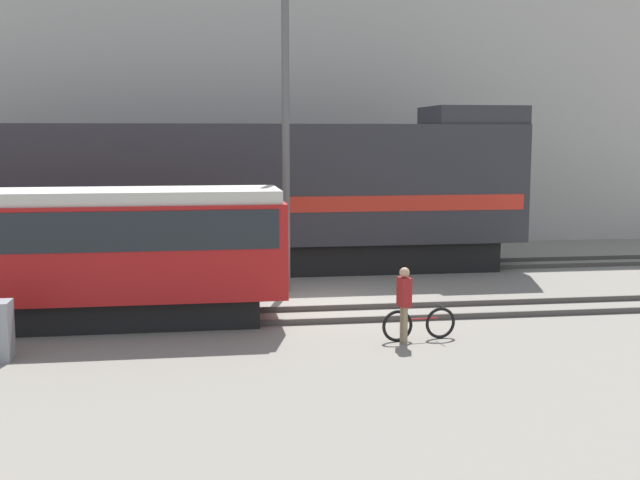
% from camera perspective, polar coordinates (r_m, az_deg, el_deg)
% --- Properties ---
extents(ground_plane, '(120.00, 120.00, 0.00)m').
position_cam_1_polar(ground_plane, '(21.32, 0.50, -4.67)').
color(ground_plane, gray).
extents(track_near, '(60.00, 1.51, 0.14)m').
position_cam_1_polar(track_near, '(20.01, 1.11, -5.27)').
color(track_near, '#47423D').
rests_on(track_near, ground).
extents(track_far, '(60.00, 1.51, 0.14)m').
position_cam_1_polar(track_far, '(26.69, -1.37, -2.04)').
color(track_far, '#47423D').
rests_on(track_far, ground).
extents(building_backdrop, '(38.01, 6.00, 12.19)m').
position_cam_1_polar(building_backdrop, '(35.34, -3.27, 10.08)').
color(building_backdrop, '#B7B2A8').
rests_on(building_backdrop, ground).
extents(freight_locomotive, '(21.32, 3.04, 5.43)m').
position_cam_1_polar(freight_locomotive, '(26.19, -8.38, 3.12)').
color(freight_locomotive, black).
rests_on(freight_locomotive, ground).
extents(streetcar, '(10.86, 2.54, 3.22)m').
position_cam_1_polar(streetcar, '(19.73, -18.56, -0.62)').
color(streetcar, black).
rests_on(streetcar, ground).
extents(bicycle, '(1.72, 0.44, 0.77)m').
position_cam_1_polar(bicycle, '(17.85, 7.06, -5.96)').
color(bicycle, black).
rests_on(bicycle, ground).
extents(person, '(0.26, 0.39, 1.67)m').
position_cam_1_polar(person, '(17.41, 6.00, -4.08)').
color(person, '#8C7A5B').
rests_on(person, ground).
extents(utility_pole_left, '(0.22, 0.22, 8.93)m').
position_cam_1_polar(utility_pole_left, '(22.81, -2.45, 7.42)').
color(utility_pole_left, '#595959').
rests_on(utility_pole_left, ground).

